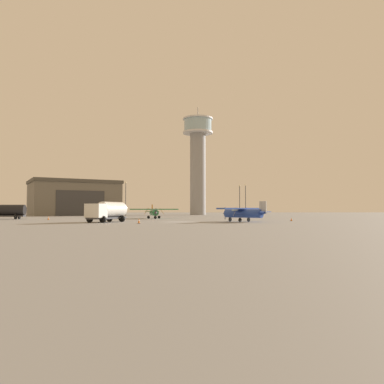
{
  "coord_description": "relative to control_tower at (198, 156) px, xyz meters",
  "views": [
    {
      "loc": [
        0.1,
        -57.27,
        1.85
      ],
      "look_at": [
        2.53,
        18.56,
        5.47
      ],
      "focal_mm": 34.87,
      "sensor_mm": 36.0,
      "label": 1
    }
  ],
  "objects": [
    {
      "name": "ground_plane",
      "position": [
        -6.47,
        -76.09,
        -21.4
      ],
      "size": [
        400.0,
        400.0,
        0.0
      ],
      "primitive_type": "plane",
      "color": "gray"
    },
    {
      "name": "control_tower",
      "position": [
        0.0,
        0.0,
        0.0
      ],
      "size": [
        10.8,
        10.8,
        38.98
      ],
      "color": "gray",
      "rests_on": "ground_plane"
    },
    {
      "name": "hangar",
      "position": [
        -41.52,
        -9.2,
        -15.71
      ],
      "size": [
        33.72,
        30.98,
        11.34
      ],
      "rotation": [
        0.0,
        0.0,
        -1.09
      ],
      "color": "#6B665B",
      "rests_on": "ground_plane"
    },
    {
      "name": "airplane_green",
      "position": [
        -11.85,
        -55.25,
        -20.01
      ],
      "size": [
        10.14,
        7.93,
        2.98
      ],
      "rotation": [
        0.0,
        0.0,
        4.9
      ],
      "color": "#287A42",
      "rests_on": "ground_plane"
    },
    {
      "name": "airplane_blue",
      "position": [
        3.41,
        -76.36,
        -19.95
      ],
      "size": [
        8.45,
        8.55,
        3.11
      ],
      "rotation": [
        0.0,
        0.0,
        2.36
      ],
      "color": "#2847A8",
      "rests_on": "ground_plane"
    },
    {
      "name": "truck_fuel_tanker_black",
      "position": [
        -40.27,
        -59.16,
        -19.78
      ],
      "size": [
        6.87,
        3.31,
        2.85
      ],
      "rotation": [
        0.0,
        0.0,
        3.21
      ],
      "color": "#38383D",
      "rests_on": "ground_plane"
    },
    {
      "name": "truck_fuel_tanker_white",
      "position": [
        -17.2,
        -77.55,
        -19.7
      ],
      "size": [
        5.31,
        7.51,
        3.04
      ],
      "rotation": [
        0.0,
        0.0,
        4.26
      ],
      "color": "#38383D",
      "rests_on": "ground_plane"
    },
    {
      "name": "light_post_west",
      "position": [
        9.7,
        -33.41,
        -16.28
      ],
      "size": [
        0.44,
        0.44,
        8.58
      ],
      "color": "#38383D",
      "rests_on": "ground_plane"
    },
    {
      "name": "light_post_east",
      "position": [
        11.95,
        -29.74,
        -16.03
      ],
      "size": [
        0.44,
        0.44,
        9.06
      ],
      "color": "#38383D",
      "rests_on": "ground_plane"
    },
    {
      "name": "light_post_north",
      "position": [
        -22.12,
        -25.13,
        -15.57
      ],
      "size": [
        0.44,
        0.44,
        9.94
      ],
      "color": "#38383D",
      "rests_on": "ground_plane"
    },
    {
      "name": "traffic_cone_near_left",
      "position": [
        -11.92,
        -82.79,
        -21.05
      ],
      "size": [
        0.36,
        0.36,
        0.71
      ],
      "color": "black",
      "rests_on": "ground_plane"
    },
    {
      "name": "traffic_cone_near_right",
      "position": [
        -30.35,
        -64.64,
        -21.07
      ],
      "size": [
        0.36,
        0.36,
        0.67
      ],
      "color": "black",
      "rests_on": "ground_plane"
    },
    {
      "name": "traffic_cone_mid_apron",
      "position": [
        11.95,
        -72.51,
        -21.1
      ],
      "size": [
        0.36,
        0.36,
        0.61
      ],
      "color": "black",
      "rests_on": "ground_plane"
    }
  ]
}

